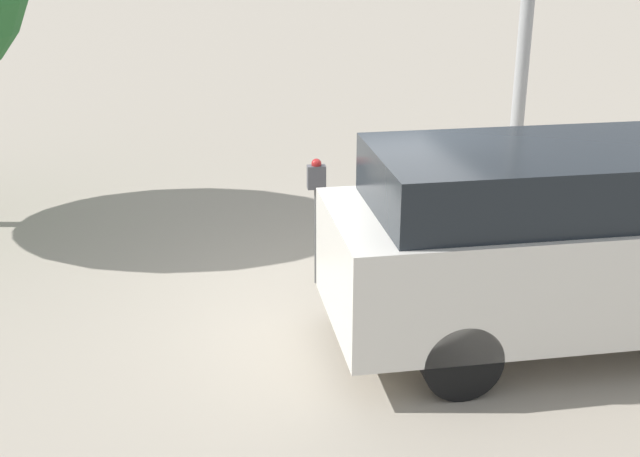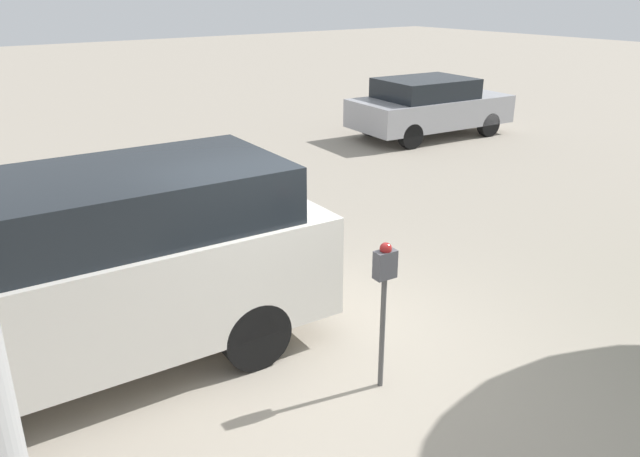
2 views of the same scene
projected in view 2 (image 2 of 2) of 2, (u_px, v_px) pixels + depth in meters
name	position (u px, v px, depth m)	size (l,w,h in m)	color
ground_plane	(332.00, 368.00, 6.19)	(80.00, 80.00, 0.00)	gray
parking_meter_near	(384.00, 283.00, 5.55)	(0.21, 0.12, 1.47)	#4C4C4C
parked_van	(60.00, 275.00, 5.69)	(5.22, 2.07, 1.97)	beige
car_distant	(429.00, 106.00, 15.47)	(4.15, 2.13, 1.44)	#9E9EA3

